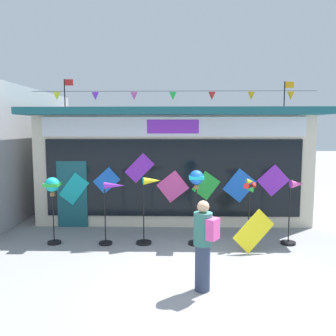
{
  "coord_description": "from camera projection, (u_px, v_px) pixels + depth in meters",
  "views": [
    {
      "loc": [
        -0.68,
        -6.81,
        2.98
      ],
      "look_at": [
        -0.93,
        3.36,
        1.84
      ],
      "focal_mm": 38.4,
      "sensor_mm": 36.0,
      "label": 1
    }
  ],
  "objects": [
    {
      "name": "ground_plane",
      "position": [
        211.0,
        280.0,
        7.08
      ],
      "size": [
        80.0,
        80.0,
        0.0
      ],
      "primitive_type": "plane",
      "color": "gray"
    },
    {
      "name": "wind_spinner_far_left",
      "position": [
        52.0,
        191.0,
        9.13
      ],
      "size": [
        0.38,
        0.38,
        1.73
      ],
      "color": "black",
      "rests_on": "ground_plane"
    },
    {
      "name": "kite_shop_building",
      "position": [
        174.0,
        161.0,
        13.06
      ],
      "size": [
        8.78,
        5.8,
        4.73
      ],
      "color": "beige",
      "rests_on": "ground_plane"
    },
    {
      "name": "wind_spinner_right",
      "position": [
        249.0,
        202.0,
        9.05
      ],
      "size": [
        0.36,
        0.29,
        1.72
      ],
      "color": "black",
      "rests_on": "ground_plane"
    },
    {
      "name": "wind_spinner_center_right",
      "position": [
        196.0,
        187.0,
        9.07
      ],
      "size": [
        0.4,
        0.4,
        1.92
      ],
      "color": "black",
      "rests_on": "ground_plane"
    },
    {
      "name": "display_kite_on_ground",
      "position": [
        254.0,
        231.0,
        8.59
      ],
      "size": [
        1.04,
        0.27,
        1.04
      ],
      "primitive_type": "cube",
      "rotation": [
        -0.25,
        0.79,
        0.0
      ],
      "color": "yellow",
      "rests_on": "ground_plane"
    },
    {
      "name": "wind_spinner_center_left",
      "position": [
        149.0,
        203.0,
        9.16
      ],
      "size": [
        0.67,
        0.39,
        1.74
      ],
      "color": "black",
      "rests_on": "ground_plane"
    },
    {
      "name": "wind_spinner_far_right",
      "position": [
        294.0,
        205.0,
        9.14
      ],
      "size": [
        0.56,
        0.38,
        1.67
      ],
      "color": "black",
      "rests_on": "ground_plane"
    },
    {
      "name": "person_near_camera",
      "position": [
        204.0,
        244.0,
        6.51
      ],
      "size": [
        0.48,
        0.43,
        1.68
      ],
      "rotation": [
        0.0,
        0.0,
        4.13
      ],
      "color": "#333D56",
      "rests_on": "ground_plane"
    },
    {
      "name": "wind_spinner_left",
      "position": [
        111.0,
        204.0,
        9.11
      ],
      "size": [
        0.68,
        0.34,
        1.62
      ],
      "color": "black",
      "rests_on": "ground_plane"
    }
  ]
}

